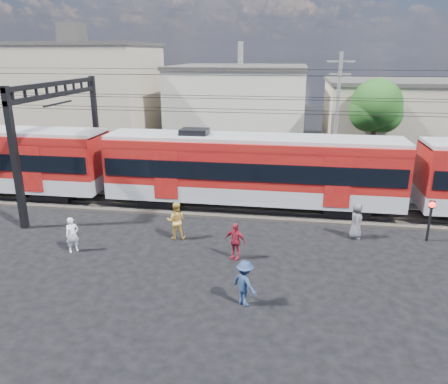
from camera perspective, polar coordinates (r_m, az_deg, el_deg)
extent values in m
plane|color=black|center=(17.63, -2.46, -10.92)|extent=(120.00, 120.00, 0.00)
cube|color=#2D2823|center=(24.82, 1.19, -2.00)|extent=(70.00, 3.40, 0.12)
cube|color=#59544C|center=(24.08, 0.95, -2.33)|extent=(70.00, 0.12, 0.12)
cube|color=#59544C|center=(25.48, 1.42, -1.18)|extent=(70.00, 0.12, 0.12)
cube|color=black|center=(28.14, -20.81, -0.16)|extent=(2.40, 2.20, 0.70)
cube|color=black|center=(25.57, -7.91, -0.88)|extent=(2.40, 2.20, 0.70)
cube|color=black|center=(24.70, 15.49, -2.05)|extent=(2.40, 2.20, 0.70)
cube|color=gray|center=(24.36, 3.62, 0.29)|extent=(16.00, 3.00, 0.90)
cube|color=maroon|center=(23.92, 3.69, 4.06)|extent=(16.00, 3.00, 2.40)
cube|color=black|center=(23.98, 3.68, 3.48)|extent=(15.68, 3.08, 0.95)
cube|color=gray|center=(23.65, 3.75, 7.00)|extent=(16.00, 2.60, 0.25)
cube|color=black|center=(23.35, -25.60, 3.76)|extent=(0.30, 0.30, 7.00)
cube|color=black|center=(31.01, -16.36, 7.88)|extent=(0.30, 0.30, 7.00)
cube|color=black|center=(26.67, -21.12, 13.07)|extent=(0.25, 9.30, 0.25)
cube|color=black|center=(26.72, -20.97, 11.80)|extent=(0.25, 9.30, 0.25)
cylinder|color=black|center=(22.85, 1.03, 10.34)|extent=(70.00, 0.03, 0.03)
cylinder|color=black|center=(24.23, 1.51, 10.76)|extent=(70.00, 0.03, 0.03)
cylinder|color=black|center=(22.77, 1.04, 12.09)|extent=(70.00, 0.03, 0.03)
cylinder|color=black|center=(24.15, 1.52, 12.41)|extent=(70.00, 0.03, 0.03)
cylinder|color=black|center=(19.91, -0.11, 15.02)|extent=(70.00, 0.03, 0.03)
cylinder|color=black|center=(26.84, 2.36, 15.73)|extent=(70.00, 0.03, 0.03)
cube|color=tan|center=(44.21, -18.53, 11.77)|extent=(14.00, 10.00, 9.00)
cube|color=#3F3D3A|center=(44.03, -19.15, 17.77)|extent=(14.28, 10.20, 0.30)
cube|color=beige|center=(42.74, 2.09, 11.12)|extent=(12.00, 12.00, 7.00)
cube|color=#3F3D3A|center=(42.47, 2.15, 16.02)|extent=(12.24, 12.24, 0.30)
cube|color=tan|center=(40.98, 24.59, 8.55)|extent=(16.00, 10.00, 6.00)
cube|color=#3F3D3A|center=(40.67, 25.17, 12.92)|extent=(16.32, 10.20, 0.30)
cylinder|color=slate|center=(30.56, 14.48, 9.32)|extent=(0.24, 0.24, 8.50)
cube|color=slate|center=(30.27, 15.03, 16.16)|extent=(1.80, 0.12, 0.12)
cube|color=slate|center=(30.30, 14.91, 14.65)|extent=(1.40, 0.12, 0.12)
cylinder|color=#382619|center=(34.27, 18.78, 5.92)|extent=(0.36, 0.36, 3.92)
sphere|color=#184513|center=(33.84, 19.28, 10.78)|extent=(3.64, 3.64, 3.64)
sphere|color=#184513|center=(34.32, 20.08, 9.61)|extent=(2.80, 2.80, 2.80)
imported|color=white|center=(20.46, -19.19, -5.29)|extent=(0.68, 0.67, 1.58)
imported|color=gold|center=(20.72, -6.29, -3.73)|extent=(0.97, 0.81, 1.80)
imported|color=navy|center=(15.45, 2.73, -11.82)|extent=(1.22, 1.17, 1.67)
imported|color=maroon|center=(18.65, 1.45, -6.41)|extent=(1.04, 0.71, 1.64)
imported|color=#545359|center=(21.56, 16.90, -3.60)|extent=(0.63, 0.91, 1.77)
cylinder|color=black|center=(22.41, 25.24, -3.62)|extent=(0.12, 0.12, 1.87)
sphere|color=#FF140C|center=(22.12, 25.54, -1.48)|extent=(0.29, 0.29, 0.29)
cube|color=black|center=(22.12, 25.54, -1.48)|extent=(0.26, 0.06, 0.36)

